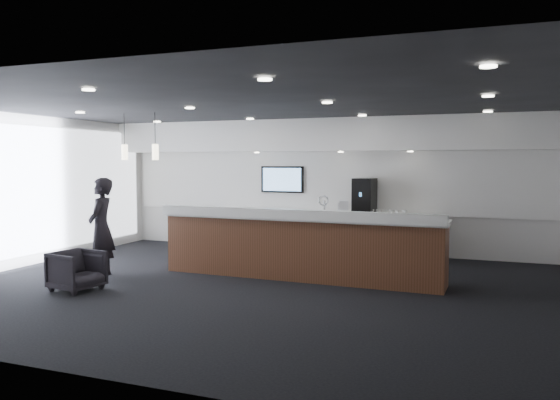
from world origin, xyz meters
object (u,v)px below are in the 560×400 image
at_px(armchair, 77,271).
at_px(coffee_machine, 364,196).
at_px(service_counter, 299,246).
at_px(lounge_guest, 101,227).

bearing_deg(armchair, coffee_machine, -26.75).
height_order(service_counter, coffee_machine, coffee_machine).
bearing_deg(service_counter, coffee_machine, 79.14).
height_order(coffee_machine, lounge_guest, lounge_guest).
relative_size(service_counter, armchair, 7.23).
bearing_deg(lounge_guest, service_counter, 89.81).
relative_size(coffee_machine, armchair, 1.07).
xyz_separation_m(armchair, lounge_guest, (-0.33, 1.01, 0.57)).
bearing_deg(lounge_guest, armchair, -1.23).
distance_m(service_counter, lounge_guest, 3.56).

